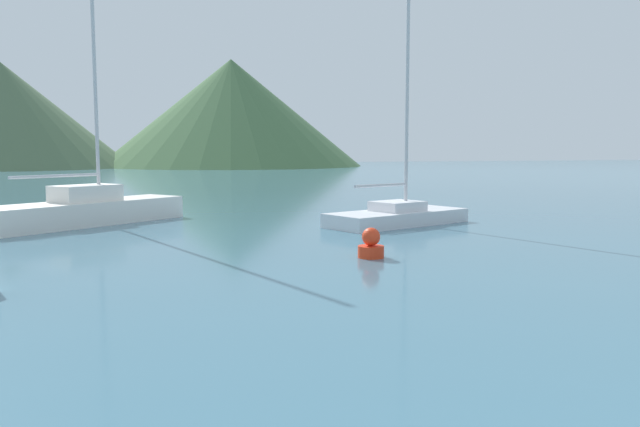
# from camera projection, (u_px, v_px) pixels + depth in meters

# --- Properties ---
(sailboat_inner) EXTENTS (5.53, 3.56, 8.02)m
(sailboat_inner) POSITION_uv_depth(u_px,v_px,m) (398.00, 214.00, 21.16)
(sailboat_inner) COLOR silver
(sailboat_inner) RESTS_ON ground_plane
(sailboat_middle) EXTENTS (6.75, 5.71, 11.52)m
(sailboat_middle) POSITION_uv_depth(u_px,v_px,m) (86.00, 208.00, 21.18)
(sailboat_middle) COLOR white
(sailboat_middle) RESTS_ON ground_plane
(buoy_marker) EXTENTS (0.62, 0.62, 0.71)m
(buoy_marker) POSITION_uv_depth(u_px,v_px,m) (371.00, 245.00, 14.72)
(buoy_marker) COLOR red
(buoy_marker) RESTS_ON ground_plane
(hill_west) EXTENTS (34.58, 34.58, 14.54)m
(hill_west) POSITION_uv_depth(u_px,v_px,m) (2.00, 115.00, 85.72)
(hill_west) COLOR #4C6647
(hill_west) RESTS_ON ground_plane
(hill_central) EXTENTS (39.65, 39.65, 16.20)m
(hill_central) POSITION_uv_depth(u_px,v_px,m) (232.00, 113.00, 95.42)
(hill_central) COLOR #476B42
(hill_central) RESTS_ON ground_plane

